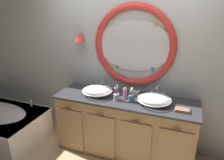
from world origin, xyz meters
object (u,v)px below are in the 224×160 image
toothbrush_holder_left (116,96)px  toiletry_basket (135,92)px  sink_basin_right (154,100)px  folded_hand_towel (182,110)px  toothbrush_holder_right (131,98)px  soap_dispenser (125,93)px  sink_basin_left (97,91)px

toothbrush_holder_left → toiletry_basket: (0.19, 0.30, -0.03)m
sink_basin_right → toothbrush_holder_left: bearing=-172.8°
folded_hand_towel → toothbrush_holder_right: bearing=177.3°
toothbrush_holder_right → toiletry_basket: (-0.03, 0.29, -0.03)m
soap_dispenser → sink_basin_right: bearing=-3.2°
sink_basin_left → soap_dispenser: bearing=3.2°
sink_basin_left → toothbrush_holder_right: size_ratio=2.18×
sink_basin_right → soap_dispenser: 0.42m
toothbrush_holder_left → folded_hand_towel: 0.89m
toothbrush_holder_right → soap_dispenser: toothbrush_holder_right is taller
sink_basin_right → toothbrush_holder_left: toothbrush_holder_left is taller
toothbrush_holder_right → folded_hand_towel: bearing=-2.7°
sink_basin_right → folded_hand_towel: sink_basin_right is taller
folded_hand_towel → soap_dispenser: bearing=172.0°
sink_basin_left → folded_hand_towel: 1.21m
sink_basin_left → sink_basin_right: bearing=-0.0°
toothbrush_holder_right → toothbrush_holder_left: bearing=-177.1°
sink_basin_right → folded_hand_towel: (0.37, -0.09, -0.05)m
toothbrush_holder_left → soap_dispenser: size_ratio=1.29×
toothbrush_holder_right → folded_hand_towel: toothbrush_holder_right is taller
toothbrush_holder_left → toiletry_basket: 0.35m
folded_hand_towel → toiletry_basket: bearing=155.3°
sink_basin_right → folded_hand_towel: size_ratio=2.48×
sink_basin_left → sink_basin_right: size_ratio=0.98×
sink_basin_left → toothbrush_holder_left: (0.32, -0.07, -0.01)m
sink_basin_left → toothbrush_holder_right: bearing=-5.9°
toothbrush_holder_left → folded_hand_towel: bearing=-1.4°
sink_basin_left → sink_basin_right: sink_basin_left is taller
toothbrush_holder_left → toothbrush_holder_right: (0.21, 0.01, 0.00)m
toiletry_basket → soap_dispenser: bearing=-112.6°
sink_basin_right → soap_dispenser: bearing=176.8°
toiletry_basket → sink_basin_right: bearing=-35.4°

